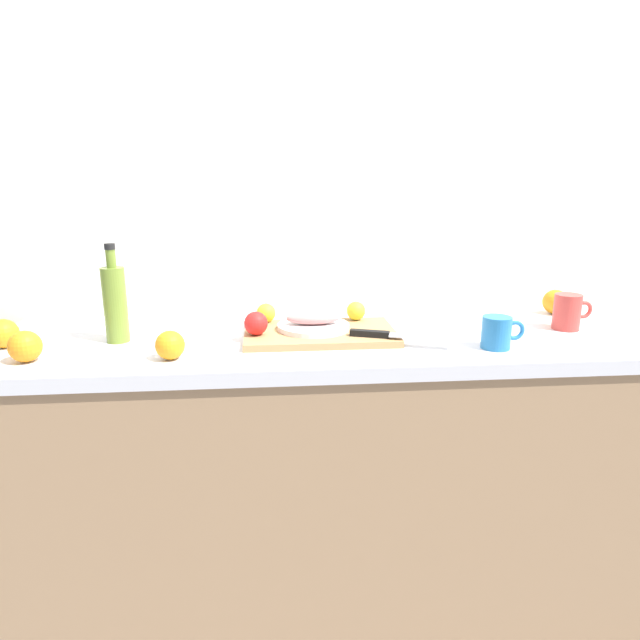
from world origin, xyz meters
The scene contains 17 objects.
ground_plane centered at (0.00, 0.00, 0.00)m, with size 12.00×12.00×0.00m, color slate.
back_wall centered at (0.00, 0.33, 1.25)m, with size 3.20×0.05×2.50m, color white.
kitchen_counter centered at (0.00, 0.00, 0.45)m, with size 2.00×0.60×0.90m.
cutting_board centered at (-0.05, -0.01, 0.91)m, with size 0.44×0.27×0.02m, color tan.
white_plate centered at (-0.06, 0.00, 0.93)m, with size 0.21×0.21×0.01m, color white.
fish_fillet centered at (-0.06, 0.00, 0.95)m, with size 0.16×0.07×0.04m, color tan.
chef_knife centered at (0.14, -0.11, 0.93)m, with size 0.28×0.12×0.02m.
lemon_0 centered at (-0.20, 0.09, 0.95)m, with size 0.06×0.06×0.06m, color yellow.
lemon_1 centered at (0.08, 0.09, 0.95)m, with size 0.06×0.06×0.06m, color yellow.
tomato_0 centered at (-0.23, -0.05, 0.95)m, with size 0.07×0.07×0.07m, color red.
olive_oil_bottle centered at (-0.62, -0.01, 1.01)m, with size 0.06×0.06×0.28m.
coffee_mug_0 centered at (0.72, 0.00, 0.95)m, with size 0.12×0.08×0.11m.
coffee_mug_1 centered at (0.42, -0.17, 0.94)m, with size 0.12×0.08×0.09m.
orange_0 centered at (0.78, 0.19, 0.94)m, with size 0.08×0.08×0.08m, color orange.
orange_1 centered at (-0.80, -0.17, 0.94)m, with size 0.08×0.08×0.08m, color orange.
orange_2 centered at (-0.91, -0.04, 0.94)m, with size 0.08×0.08×0.08m, color orange.
orange_3 centered at (-0.44, -0.18, 0.94)m, with size 0.08×0.08×0.08m, color orange.
Camera 1 is at (-0.18, -1.52, 1.34)m, focal length 30.20 mm.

